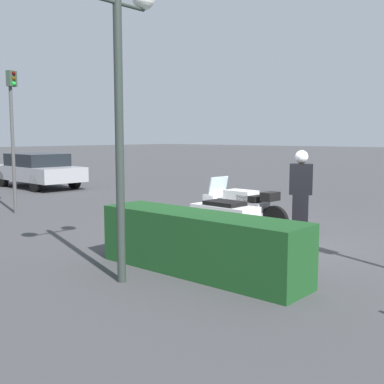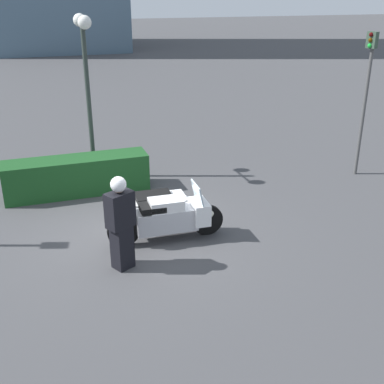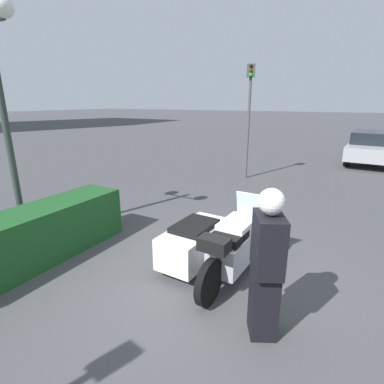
% 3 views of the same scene
% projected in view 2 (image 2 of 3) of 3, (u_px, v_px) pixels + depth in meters
% --- Properties ---
extents(ground_plane, '(160.00, 160.00, 0.00)m').
position_uv_depth(ground_plane, '(136.00, 237.00, 9.86)').
color(ground_plane, '#424244').
extents(police_motorcycle, '(2.38, 1.36, 1.15)m').
position_uv_depth(police_motorcycle, '(164.00, 211.00, 9.91)').
color(police_motorcycle, black).
rests_on(police_motorcycle, ground).
extents(officer_rider, '(0.56, 0.48, 1.76)m').
position_uv_depth(officer_rider, '(121.00, 221.00, 8.45)').
color(officer_rider, black).
rests_on(officer_rider, ground).
extents(hedge_bush_curbside, '(3.47, 0.82, 0.91)m').
position_uv_depth(hedge_bush_curbside, '(77.00, 176.00, 11.83)').
color(hedge_bush_curbside, '#19471E').
rests_on(hedge_bush_curbside, ground).
extents(twin_lamp_post, '(0.32, 1.30, 4.15)m').
position_uv_depth(twin_lamp_post, '(85.00, 59.00, 11.90)').
color(twin_lamp_post, '#2D3833').
rests_on(twin_lamp_post, ground).
extents(traffic_light_near, '(0.23, 0.29, 3.74)m').
position_uv_depth(traffic_light_near, '(367.00, 85.00, 12.30)').
color(traffic_light_near, '#4C4C4C').
rests_on(traffic_light_near, ground).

